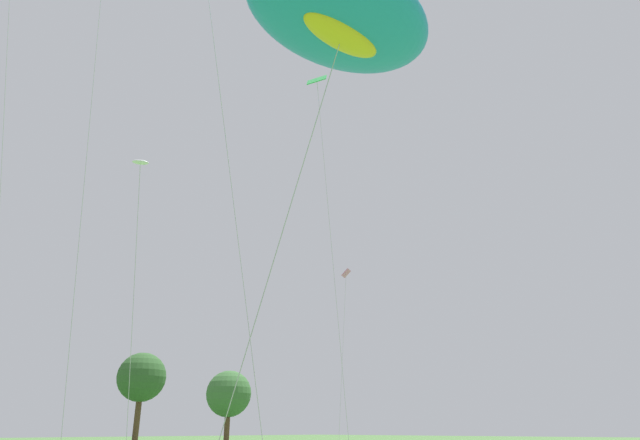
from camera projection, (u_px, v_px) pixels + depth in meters
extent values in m
ellipsoid|color=#1E8CBF|center=(341.00, 17.00, 15.72)|extent=(6.38, 4.61, 1.43)
ellipsoid|color=yellow|center=(341.00, 36.00, 15.50)|extent=(2.72, 1.23, 0.51)
cylinder|color=#B2B2B7|center=(274.00, 261.00, 14.53)|extent=(0.63, 4.43, 12.18)
cylinder|color=#B2B2B7|center=(89.00, 130.00, 16.95)|extent=(0.99, 1.05, 21.02)
cube|color=pink|center=(346.00, 273.00, 33.41)|extent=(0.70, 0.61, 0.45)
cylinder|color=#B2B2B7|center=(342.00, 362.00, 29.96)|extent=(2.96, 1.76, 10.75)
cube|color=green|center=(317.00, 80.00, 29.10)|extent=(1.10, 1.38, 0.96)
cylinder|color=#B2B2B7|center=(332.00, 254.00, 25.70)|extent=(0.97, 1.14, 19.10)
cylinder|color=#B2B2B7|center=(215.00, 52.00, 16.34)|extent=(2.52, 3.43, 24.71)
ellipsoid|color=white|center=(140.00, 162.00, 18.12)|extent=(0.62, 0.57, 0.16)
cylinder|color=#B2B2B7|center=(132.00, 323.00, 17.29)|extent=(1.53, 1.39, 10.12)
cylinder|color=#B2B2B7|center=(2.00, 155.00, 17.29)|extent=(2.80, 0.40, 19.91)
cylinder|color=#513823|center=(227.00, 431.00, 54.06)|extent=(0.54, 0.54, 3.47)
sphere|color=#386633|center=(229.00, 394.00, 55.30)|extent=(4.46, 4.46, 4.46)
cylinder|color=#513823|center=(137.00, 421.00, 69.61)|extent=(0.74, 0.74, 5.76)
sphere|color=#2D5628|center=(142.00, 377.00, 71.49)|extent=(6.16, 6.16, 6.16)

